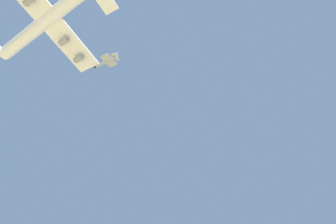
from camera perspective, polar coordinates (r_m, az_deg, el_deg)
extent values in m
cylinder|color=white|center=(155.10, -22.34, 15.95)|extent=(60.59, 42.28, 6.40)
cube|color=white|center=(153.21, -21.94, 16.14)|extent=(46.97, 53.93, 7.29)
cylinder|color=gray|center=(156.73, -16.77, 9.83)|extent=(5.83, 5.23, 3.00)
cylinder|color=gray|center=(153.71, -19.41, 12.75)|extent=(5.83, 5.23, 3.00)
cylinder|color=gray|center=(149.91, -25.17, 18.77)|extent=(5.83, 5.23, 3.00)
cylinder|color=#999EA3|center=(153.05, -11.76, 9.50)|extent=(11.18, 9.17, 1.50)
cone|color=black|center=(156.83, -13.89, 8.36)|extent=(2.50, 2.41, 1.50)
cube|color=#999EA3|center=(152.17, -11.33, 9.68)|extent=(8.39, 9.02, 0.24)
cube|color=#999EA3|center=(151.96, -10.03, 10.82)|extent=(2.02, 1.63, 2.60)
cube|color=#999EA3|center=(150.61, -10.11, 10.40)|extent=(4.53, 5.02, 0.20)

